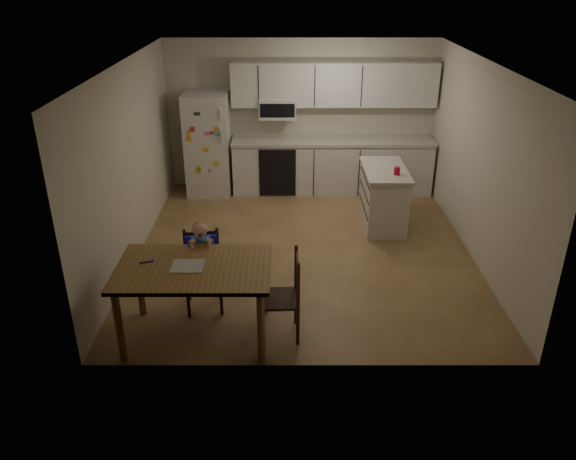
{
  "coord_description": "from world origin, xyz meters",
  "views": [
    {
      "loc": [
        -0.22,
        -6.9,
        3.57
      ],
      "look_at": [
        -0.22,
        -1.4,
        0.95
      ],
      "focal_mm": 35.0,
      "sensor_mm": 36.0,
      "label": 1
    }
  ],
  "objects_px": {
    "kitchen_island": "(383,196)",
    "dining_table": "(194,276)",
    "refrigerator": "(208,144)",
    "chair_side": "(288,290)",
    "red_cup": "(397,171)",
    "chair_booster": "(202,255)"
  },
  "relations": [
    {
      "from": "refrigerator",
      "to": "red_cup",
      "type": "xyz_separation_m",
      "value": [
        2.87,
        -1.57,
        0.08
      ]
    },
    {
      "from": "chair_booster",
      "to": "chair_side",
      "type": "bearing_deg",
      "value": -39.01
    },
    {
      "from": "kitchen_island",
      "to": "dining_table",
      "type": "relative_size",
      "value": 0.77
    },
    {
      "from": "dining_table",
      "to": "chair_side",
      "type": "bearing_deg",
      "value": 1.74
    },
    {
      "from": "refrigerator",
      "to": "chair_side",
      "type": "xyz_separation_m",
      "value": [
        1.33,
        -4.12,
        -0.31
      ]
    },
    {
      "from": "red_cup",
      "to": "chair_booster",
      "type": "bearing_deg",
      "value": -141.35
    },
    {
      "from": "kitchen_island",
      "to": "chair_booster",
      "type": "distance_m",
      "value": 3.27
    },
    {
      "from": "refrigerator",
      "to": "dining_table",
      "type": "height_order",
      "value": "refrigerator"
    },
    {
      "from": "dining_table",
      "to": "chair_booster",
      "type": "xyz_separation_m",
      "value": [
        -0.01,
        0.59,
        -0.08
      ]
    },
    {
      "from": "dining_table",
      "to": "chair_booster",
      "type": "relative_size",
      "value": 1.46
    },
    {
      "from": "kitchen_island",
      "to": "chair_booster",
      "type": "relative_size",
      "value": 1.11
    },
    {
      "from": "refrigerator",
      "to": "chair_side",
      "type": "distance_m",
      "value": 4.34
    },
    {
      "from": "dining_table",
      "to": "chair_side",
      "type": "relative_size",
      "value": 1.63
    },
    {
      "from": "kitchen_island",
      "to": "chair_side",
      "type": "distance_m",
      "value": 3.14
    },
    {
      "from": "refrigerator",
      "to": "dining_table",
      "type": "distance_m",
      "value": 4.17
    },
    {
      "from": "red_cup",
      "to": "chair_side",
      "type": "distance_m",
      "value": 3.01
    },
    {
      "from": "refrigerator",
      "to": "chair_side",
      "type": "height_order",
      "value": "refrigerator"
    },
    {
      "from": "kitchen_island",
      "to": "red_cup",
      "type": "xyz_separation_m",
      "value": [
        0.12,
        -0.25,
        0.49
      ]
    },
    {
      "from": "refrigerator",
      "to": "dining_table",
      "type": "xyz_separation_m",
      "value": [
        0.38,
        -4.15,
        -0.13
      ]
    },
    {
      "from": "kitchen_island",
      "to": "dining_table",
      "type": "xyz_separation_m",
      "value": [
        -2.37,
        -2.83,
        0.28
      ]
    },
    {
      "from": "refrigerator",
      "to": "red_cup",
      "type": "relative_size",
      "value": 15.46
    },
    {
      "from": "refrigerator",
      "to": "red_cup",
      "type": "bearing_deg",
      "value": -28.7
    }
  ]
}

